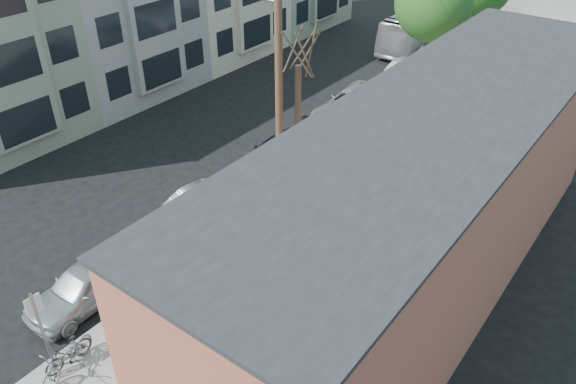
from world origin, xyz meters
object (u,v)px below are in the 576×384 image
Objects in this scene: car_3 at (354,107)px; parking_meter_near at (201,236)px; parking_meter_far at (331,145)px; parked_bike_b at (67,358)px; tree_leafy_mid at (434,3)px; utility_pole_near at (278,80)px; car_4 at (402,75)px; sign_post at (40,324)px; tree_bare at (298,137)px; parked_bike_a at (68,353)px; bus at (424,25)px; patron_green at (235,334)px; car_2 at (281,155)px; cyclist at (259,235)px; car_1 at (194,213)px; car_0 at (86,284)px.

parking_meter_near is at bearing -86.12° from car_3.
parking_meter_far is 0.63× the size of parked_bike_b.
parked_bike_b is at bearing -89.90° from tree_leafy_mid.
parking_meter_far is at bearing 91.99° from utility_pole_near.
parking_meter_near is 0.17× the size of tree_leafy_mid.
sign_post is at bearing -82.54° from car_4.
parking_meter_near is at bearing -96.33° from tree_bare.
bus reaches higher than parked_bike_a.
patron_green is 10.67m from car_2.
sign_post is 7.57m from cyclist.
patron_green is 1.11× the size of parked_bike_a.
car_3 is at bearing 108.34° from parking_meter_far.
parked_bike_a is at bearing -68.95° from car_1.
parking_meter_near is 2.05m from cyclist.
tree_bare is 4.92m from car_1.
car_3 is (-1.45, 12.67, -0.15)m from parking_meter_near.
car_0 is 10.29m from car_2.
car_3 is at bearing 100.72° from utility_pole_near.
car_2 reaches higher than parking_meter_near.
bus is at bearing 98.75° from parking_meter_near.
tree_bare is (0.41, 0.69, -2.41)m from utility_pole_near.
utility_pole_near is 5.87m from car_1.
parking_meter_far is 0.74× the size of patron_green.
car_2 reaches higher than car_1.
cyclist reaches higher than car_4.
parking_meter_far is 4.61m from car_3.
car_1 is (-3.08, -0.18, -0.25)m from cyclist.
tree_bare is 0.57× the size of bus.
sign_post reaches higher than car_4.
utility_pole_near is 2.54m from tree_bare.
car_3 is at bearing -80.57° from bus.
car_2 reaches higher than car_0.
parking_meter_near is at bearing 81.75° from parked_bike_b.
tree_leafy_mid is at bearing 88.05° from utility_pole_near.
sign_post is 3.03m from car_0.
parking_meter_far is 0.17× the size of tree_leafy_mid.
parked_bike_b is at bearing -87.62° from parking_meter_far.
tree_bare is 1.29× the size of car_4.
sign_post is at bearing -78.23° from car_2.
car_2 is at bearing -83.93° from bus.
cyclist is (-2.32, 3.94, 0.02)m from patron_green.
tree_leafy_mid is 0.75× the size of bus.
utility_pole_near is 1.76× the size of tree_bare.
car_2 is (0.00, 10.29, 0.07)m from car_0.
parked_bike_b is 2.96m from car_0.
patron_green is at bearing -54.82° from car_2.
car_2 is at bearing -92.65° from car_3.
patron_green is 0.37× the size of car_1.
parked_bike_a is at bearing -76.65° from car_2.
sign_post is 0.49× the size of tree_bare.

